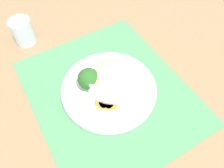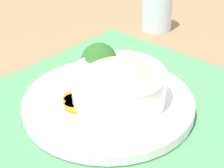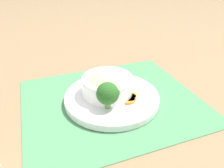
# 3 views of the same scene
# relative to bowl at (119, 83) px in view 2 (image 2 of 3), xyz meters

# --- Properties ---
(ground_plane) EXTENTS (4.00, 4.00, 0.00)m
(ground_plane) POSITION_rel_bowl_xyz_m (-0.01, 0.02, -0.05)
(ground_plane) COLOR #8C704C
(placemat) EXTENTS (0.54, 0.47, 0.00)m
(placemat) POSITION_rel_bowl_xyz_m (-0.01, 0.02, -0.05)
(placemat) COLOR #4C8C59
(placemat) RESTS_ON ground_plane
(plate) EXTENTS (0.28, 0.28, 0.02)m
(plate) POSITION_rel_bowl_xyz_m (-0.01, 0.02, -0.04)
(plate) COLOR white
(plate) RESTS_ON placemat
(bowl) EXTENTS (0.15, 0.15, 0.07)m
(bowl) POSITION_rel_bowl_xyz_m (0.00, 0.00, 0.00)
(bowl) COLOR white
(bowl) RESTS_ON plate
(broccoli_floret) EXTENTS (0.06, 0.06, 0.07)m
(broccoli_floret) POSITION_rel_bowl_xyz_m (0.02, 0.06, 0.01)
(broccoli_floret) COLOR #759E51
(broccoli_floret) RESTS_ON plate
(carrot_slice_near) EXTENTS (0.04, 0.04, 0.01)m
(carrot_slice_near) POSITION_rel_bowl_xyz_m (-0.05, 0.05, -0.03)
(carrot_slice_near) COLOR orange
(carrot_slice_near) RESTS_ON plate
(carrot_slice_middle) EXTENTS (0.04, 0.04, 0.01)m
(carrot_slice_middle) POSITION_rel_bowl_xyz_m (-0.05, 0.04, -0.03)
(carrot_slice_middle) COLOR orange
(carrot_slice_middle) RESTS_ON plate
(carrot_slice_far) EXTENTS (0.04, 0.04, 0.01)m
(carrot_slice_far) POSITION_rel_bowl_xyz_m (-0.06, 0.03, -0.03)
(carrot_slice_far) COLOR orange
(carrot_slice_far) RESTS_ON plate
(water_glass) EXTENTS (0.07, 0.07, 0.09)m
(water_glass) POSITION_rel_bowl_xyz_m (0.32, 0.18, -0.01)
(water_glass) COLOR silver
(water_glass) RESTS_ON ground_plane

